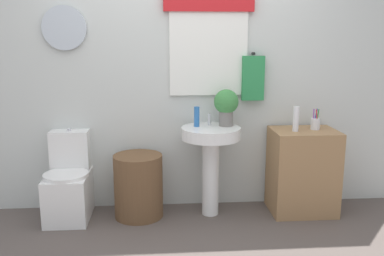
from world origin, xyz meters
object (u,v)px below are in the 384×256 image
Objects in this scene: laundry_hamper at (138,186)px; wooden_cabinet at (302,171)px; pedestal_sink at (211,149)px; lotion_bottle at (296,119)px; potted_plant at (226,104)px; toilet at (69,185)px; toothbrush_cup at (315,123)px; soap_bottle at (197,117)px.

wooden_cabinet is at bearing 0.00° from laundry_hamper.
lotion_bottle reaches higher than pedestal_sink.
potted_plant is at bearing 23.20° from pedestal_sink.
wooden_cabinet is at bearing -0.00° from pedestal_sink.
toilet is 1.01× the size of wooden_cabinet.
lotion_bottle is at bearing -158.14° from wooden_cabinet.
toothbrush_cup is at bearing -2.85° from potted_plant.
potted_plant reaches higher than toilet.
laundry_hamper is 1.06m from potted_plant.
wooden_cabinet is 1.09m from soap_bottle.
wooden_cabinet reaches higher than laundry_hamper.
laundry_hamper is 0.74× the size of wooden_cabinet.
soap_bottle is 0.95× the size of toothbrush_cup.
laundry_hamper is at bearing -3.26° from toilet.
soap_bottle reaches higher than pedestal_sink.
laundry_hamper is 0.72m from pedestal_sink.
wooden_cabinet is 3.49× the size of lotion_bottle.
soap_bottle reaches higher than toothbrush_cup.
soap_bottle is (1.13, 0.02, 0.59)m from toilet.
wooden_cabinet is (1.48, 0.00, 0.10)m from laundry_hamper.
toothbrush_cup is (1.06, -0.03, -0.07)m from soap_bottle.
potted_plant is (-0.70, 0.06, 0.61)m from wooden_cabinet.
pedestal_sink reaches higher than laundry_hamper.
wooden_cabinet is at bearing -4.91° from potted_plant.
toothbrush_cup is at bearing 16.81° from lotion_bottle.
pedestal_sink is at bearing -178.76° from toothbrush_cup.
pedestal_sink is (0.64, 0.00, 0.32)m from laundry_hamper.
soap_bottle reaches higher than toilet.
pedestal_sink reaches higher than toilet.
potted_plant is at bearing 2.20° from soap_bottle.
wooden_cabinet is 0.45m from toothbrush_cup.
pedestal_sink is 0.96m from toothbrush_cup.
toothbrush_cup reaches higher than wooden_cabinet.
laundry_hamper is at bearing 178.34° from lotion_bottle.
toothbrush_cup reaches higher than pedestal_sink.
soap_bottle reaches higher than laundry_hamper.
wooden_cabinet is 4.12× the size of toothbrush_cup.
lotion_bottle reaches higher than laundry_hamper.
toilet reaches higher than laundry_hamper.
toilet is 2.39× the size of potted_plant.
potted_plant is at bearing 1.04° from toilet.
toilet is 0.97× the size of pedestal_sink.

